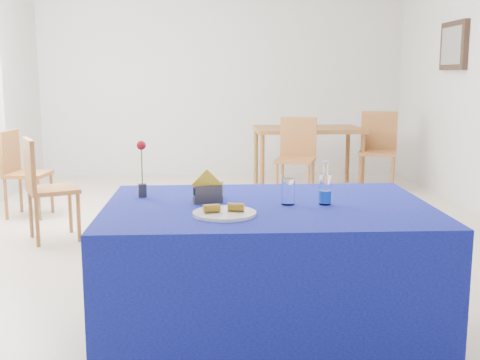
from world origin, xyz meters
name	(u,v)px	position (x,y,z in m)	size (l,w,h in m)	color
floor	(232,241)	(0.00, 0.00, 0.00)	(7.00, 7.00, 0.00)	beige
room_shell	(231,29)	(0.00, 0.00, 1.75)	(7.00, 7.00, 7.00)	silver
picture_frame	(454,46)	(2.47, 1.60, 1.70)	(0.06, 0.64, 0.52)	black
picture_art	(452,46)	(2.44, 1.60, 1.70)	(0.02, 0.52, 0.40)	#998C66
plate	(224,213)	(-0.11, -2.25, 0.77)	(0.29, 0.29, 0.01)	silver
drinking_glass	(288,192)	(0.20, -2.04, 0.82)	(0.07, 0.07, 0.13)	white
salt_shaker	(221,190)	(-0.12, -1.86, 0.80)	(0.03, 0.03, 0.09)	gray
pepper_shaker	(209,193)	(-0.18, -1.94, 0.80)	(0.03, 0.03, 0.09)	#5D5E62
blue_table	(267,278)	(0.11, -2.03, 0.38)	(1.60, 1.10, 0.76)	#0E0E85
water_bottle	(325,190)	(0.39, -2.05, 0.83)	(0.06, 0.06, 0.21)	white
napkin_holder	(207,193)	(-0.19, -1.97, 0.81)	(0.16, 0.09, 0.17)	#37373C
rose_vase	(142,170)	(-0.53, -1.82, 0.90)	(0.05, 0.05, 0.30)	#242429
oak_table	(308,134)	(1.02, 2.40, 0.68)	(1.31, 0.86, 0.76)	brown
chair_bg_left	(297,152)	(0.80, 1.74, 0.53)	(0.51, 0.51, 0.92)	#9A612D
chair_bg_right	(378,146)	(1.84, 2.15, 0.55)	(0.54, 0.54, 0.96)	#9A612D
chair_win_a	(43,182)	(-1.58, 0.10, 0.50)	(0.52, 0.52, 0.87)	#9A612D
chair_win_b	(20,167)	(-2.05, 1.03, 0.49)	(0.43, 0.43, 0.86)	#9A612D
banana_pieces	(224,208)	(-0.12, -2.25, 0.79)	(0.19, 0.07, 0.04)	gold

